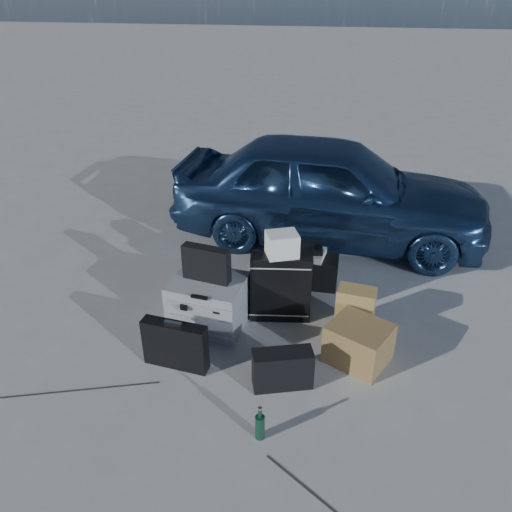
{
  "coord_description": "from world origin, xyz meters",
  "views": [
    {
      "loc": [
        0.55,
        -2.87,
        2.69
      ],
      "look_at": [
        -0.11,
        0.85,
        0.55
      ],
      "focal_mm": 35.0,
      "sensor_mm": 36.0,
      "label": 1
    }
  ],
  "objects_px": {
    "car": "(329,189)",
    "green_bottle": "(260,423)",
    "duffel_bag": "(306,270)",
    "briefcase": "(175,345)",
    "suitcase_right": "(281,287)",
    "suitcase_left": "(289,270)",
    "cardboard_box": "(359,343)",
    "pelican_case": "(209,302)"
  },
  "relations": [
    {
      "from": "pelican_case",
      "to": "suitcase_left",
      "type": "relative_size",
      "value": 1.1
    },
    {
      "from": "suitcase_left",
      "to": "suitcase_right",
      "type": "distance_m",
      "value": 0.36
    },
    {
      "from": "car",
      "to": "briefcase",
      "type": "height_order",
      "value": "car"
    },
    {
      "from": "suitcase_left",
      "to": "car",
      "type": "bearing_deg",
      "value": 84.71
    },
    {
      "from": "car",
      "to": "pelican_case",
      "type": "relative_size",
      "value": 5.7
    },
    {
      "from": "briefcase",
      "to": "suitcase_right",
      "type": "xyz_separation_m",
      "value": [
        0.71,
        0.78,
        0.11
      ]
    },
    {
      "from": "car",
      "to": "green_bottle",
      "type": "height_order",
      "value": "car"
    },
    {
      "from": "briefcase",
      "to": "cardboard_box",
      "type": "distance_m",
      "value": 1.43
    },
    {
      "from": "pelican_case",
      "to": "duffel_bag",
      "type": "xyz_separation_m",
      "value": [
        0.77,
        0.8,
        -0.07
      ]
    },
    {
      "from": "pelican_case",
      "to": "cardboard_box",
      "type": "relative_size",
      "value": 1.37
    },
    {
      "from": "suitcase_right",
      "to": "briefcase",
      "type": "bearing_deg",
      "value": -139.8
    },
    {
      "from": "green_bottle",
      "to": "pelican_case",
      "type": "bearing_deg",
      "value": 119.11
    },
    {
      "from": "briefcase",
      "to": "green_bottle",
      "type": "distance_m",
      "value": 0.96
    },
    {
      "from": "briefcase",
      "to": "duffel_bag",
      "type": "height_order",
      "value": "briefcase"
    },
    {
      "from": "suitcase_left",
      "to": "cardboard_box",
      "type": "height_order",
      "value": "suitcase_left"
    },
    {
      "from": "pelican_case",
      "to": "duffel_bag",
      "type": "relative_size",
      "value": 0.98
    },
    {
      "from": "suitcase_right",
      "to": "duffel_bag",
      "type": "distance_m",
      "value": 0.63
    },
    {
      "from": "suitcase_left",
      "to": "green_bottle",
      "type": "height_order",
      "value": "suitcase_left"
    },
    {
      "from": "briefcase",
      "to": "suitcase_right",
      "type": "distance_m",
      "value": 1.07
    },
    {
      "from": "suitcase_right",
      "to": "cardboard_box",
      "type": "relative_size",
      "value": 1.42
    },
    {
      "from": "pelican_case",
      "to": "suitcase_right",
      "type": "relative_size",
      "value": 0.97
    },
    {
      "from": "green_bottle",
      "to": "duffel_bag",
      "type": "bearing_deg",
      "value": 86.3
    },
    {
      "from": "suitcase_left",
      "to": "duffel_bag",
      "type": "xyz_separation_m",
      "value": [
        0.14,
        0.23,
        -0.12
      ]
    },
    {
      "from": "suitcase_left",
      "to": "briefcase",
      "type": "bearing_deg",
      "value": -115.8
    },
    {
      "from": "car",
      "to": "suitcase_right",
      "type": "bearing_deg",
      "value": 172.04
    },
    {
      "from": "green_bottle",
      "to": "cardboard_box",
      "type": "bearing_deg",
      "value": 54.52
    },
    {
      "from": "suitcase_left",
      "to": "duffel_bag",
      "type": "bearing_deg",
      "value": 65.57
    },
    {
      "from": "car",
      "to": "suitcase_left",
      "type": "height_order",
      "value": "car"
    },
    {
      "from": "duffel_bag",
      "to": "briefcase",
      "type": "bearing_deg",
      "value": -121.62
    },
    {
      "from": "cardboard_box",
      "to": "green_bottle",
      "type": "relative_size",
      "value": 1.73
    },
    {
      "from": "briefcase",
      "to": "suitcase_right",
      "type": "height_order",
      "value": "suitcase_right"
    },
    {
      "from": "pelican_case",
      "to": "green_bottle",
      "type": "bearing_deg",
      "value": -53.64
    },
    {
      "from": "suitcase_left",
      "to": "cardboard_box",
      "type": "xyz_separation_m",
      "value": [
        0.65,
        -0.83,
        -0.11
      ]
    },
    {
      "from": "duffel_bag",
      "to": "cardboard_box",
      "type": "relative_size",
      "value": 1.4
    },
    {
      "from": "duffel_bag",
      "to": "green_bottle",
      "type": "xyz_separation_m",
      "value": [
        -0.13,
        -1.95,
        -0.03
      ]
    },
    {
      "from": "car",
      "to": "suitcase_right",
      "type": "distance_m",
      "value": 1.72
    },
    {
      "from": "suitcase_left",
      "to": "cardboard_box",
      "type": "bearing_deg",
      "value": -44.31
    },
    {
      "from": "car",
      "to": "suitcase_left",
      "type": "bearing_deg",
      "value": 170.39
    },
    {
      "from": "green_bottle",
      "to": "briefcase",
      "type": "bearing_deg",
      "value": 142.54
    },
    {
      "from": "suitcase_left",
      "to": "green_bottle",
      "type": "distance_m",
      "value": 1.72
    },
    {
      "from": "duffel_bag",
      "to": "green_bottle",
      "type": "height_order",
      "value": "duffel_bag"
    },
    {
      "from": "pelican_case",
      "to": "cardboard_box",
      "type": "bearing_deg",
      "value": -4.46
    }
  ]
}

